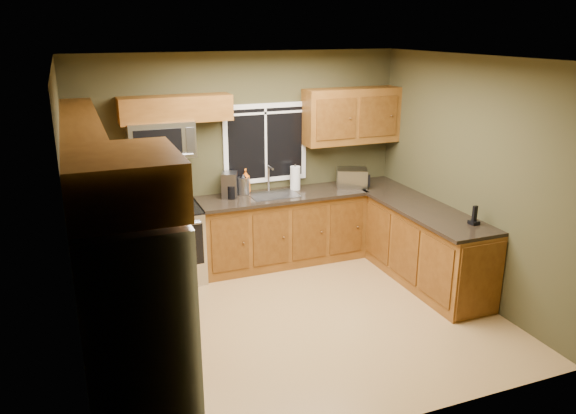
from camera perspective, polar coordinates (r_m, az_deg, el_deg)
floor at (r=6.12m, az=0.77°, el=-11.32°), size 4.20×4.20×0.00m
ceiling at (r=5.34m, az=0.90°, el=14.84°), size 4.20×4.20×0.00m
back_wall at (r=7.22m, az=-4.58°, el=4.76°), size 4.20×0.00×4.20m
front_wall at (r=4.08m, az=10.48°, el=-6.07°), size 4.20×0.00×4.20m
left_wall at (r=5.20m, az=-21.12°, el=-1.66°), size 0.00×3.60×3.60m
right_wall at (r=6.64m, az=17.89°, el=2.76°), size 0.00×3.60×3.60m
window at (r=7.25m, az=-2.30°, el=6.50°), size 1.12×0.03×1.02m
base_cabinets_left at (r=5.98m, az=-17.37°, el=-8.05°), size 0.60×2.65×0.90m
countertop_left at (r=5.80m, az=-17.55°, el=-3.83°), size 0.65×2.65×0.04m
base_cabinets_back at (r=7.34m, az=-0.62°, el=-2.31°), size 2.17×0.60×0.90m
countertop_back at (r=7.17m, az=-0.56°, el=1.15°), size 2.17×0.65×0.04m
base_cabinets_peninsula at (r=7.15m, az=12.63°, el=-3.33°), size 0.60×2.52×0.90m
countertop_peninsula at (r=6.99m, az=12.68°, el=0.26°), size 0.65×2.50×0.04m
upper_cabinets_left at (r=5.53m, az=-20.11°, el=5.07°), size 0.33×2.65×0.72m
upper_cabinets_back_left at (r=6.74m, az=-11.34°, el=9.76°), size 1.30×0.33×0.30m
upper_cabinets_back_right at (r=7.52m, az=6.46°, el=9.19°), size 1.30×0.33×0.72m
upper_cabinet_over_fridge at (r=3.77m, az=-16.42°, el=2.49°), size 0.72×0.90×0.38m
refrigerator at (r=4.20m, az=-15.03°, el=-12.51°), size 0.74×0.90×1.80m
range at (r=6.95m, az=-11.91°, el=-3.72°), size 0.76×0.69×0.94m
microwave at (r=6.74m, az=-12.80°, el=6.72°), size 0.76×0.41×0.42m
sink at (r=7.13m, az=-1.48°, el=1.34°), size 0.60×0.42×0.36m
toaster_oven at (r=7.51m, az=6.51°, el=2.96°), size 0.48×0.44×0.25m
coffee_maker at (r=7.04m, az=-5.93°, el=2.16°), size 0.25×0.30×0.31m
kettle at (r=7.14m, az=-4.56°, el=2.25°), size 0.17×0.17×0.27m
paper_towel_roll at (r=7.33m, az=0.74°, el=2.97°), size 0.16×0.16×0.34m
soap_bottle_a at (r=7.19m, az=-4.31°, el=2.64°), size 0.16×0.16×0.32m
soap_bottle_b at (r=7.43m, az=0.70°, el=2.69°), size 0.10×0.11×0.19m
soap_bottle_c at (r=7.08m, az=-5.79°, el=1.72°), size 0.17×0.17×0.17m
cordless_phone at (r=6.38m, az=18.39°, el=-1.15°), size 0.10×0.10×0.21m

